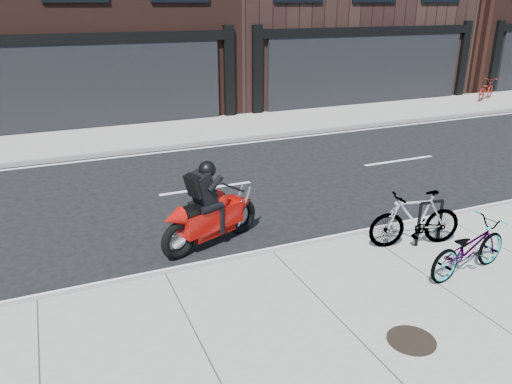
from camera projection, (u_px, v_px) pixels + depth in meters
name	position (u px, v px, depth m)	size (l,w,h in m)	color
ground	(234.00, 218.00, 10.88)	(120.00, 120.00, 0.00)	black
sidewalk_near	(370.00, 354.00, 6.56)	(60.00, 6.00, 0.13)	gray
sidewalk_far	(156.00, 134.00, 17.52)	(60.00, 3.50, 0.13)	gray
bike_rack	(430.00, 219.00, 9.26)	(0.52, 0.10, 0.87)	black
bicycle_front	(469.00, 248.00, 8.26)	(0.62, 1.77, 0.93)	gray
bicycle_rear	(415.00, 219.00, 9.21)	(0.50, 1.78, 1.07)	gray
motorcycle	(215.00, 210.00, 9.52)	(2.19, 1.11, 1.71)	black
bicycle_far	(486.00, 89.00, 23.29)	(0.62, 1.78, 0.93)	maroon
manhole_cover	(411.00, 340.00, 6.73)	(0.66, 0.66, 0.01)	black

